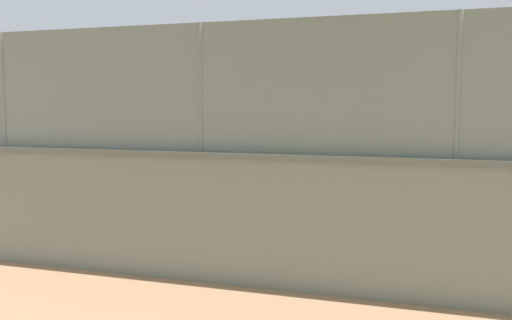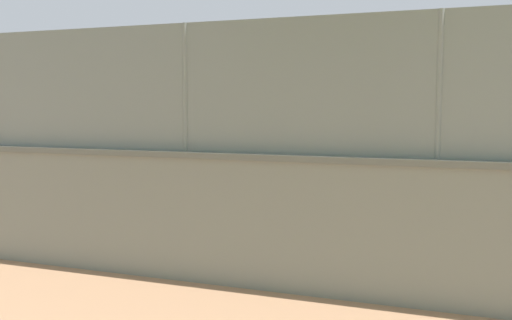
# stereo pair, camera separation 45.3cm
# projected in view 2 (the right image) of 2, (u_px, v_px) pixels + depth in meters

# --- Properties ---
(ground_plane) EXTENTS (260.00, 260.00, 0.00)m
(ground_plane) POSITION_uv_depth(u_px,v_px,m) (337.00, 174.00, 19.18)
(ground_plane) COLOR tan
(perimeter_wall) EXTENTS (32.05, 0.63, 1.70)m
(perimeter_wall) POSITION_uv_depth(u_px,v_px,m) (1.00, 201.00, 8.71)
(perimeter_wall) COLOR gray
(perimeter_wall) RESTS_ON ground_plane
(player_at_service_line) EXTENTS (1.25, 0.76, 1.61)m
(player_at_service_line) POSITION_uv_depth(u_px,v_px,m) (244.00, 155.00, 15.43)
(player_at_service_line) COLOR #B2B2B2
(player_at_service_line) RESTS_ON ground_plane
(player_near_wall_returning) EXTENTS (0.73, 1.08, 1.69)m
(player_near_wall_returning) POSITION_uv_depth(u_px,v_px,m) (407.00, 145.00, 18.79)
(player_near_wall_returning) COLOR black
(player_near_wall_returning) RESTS_ON ground_plane
(sports_ball) EXTENTS (0.16, 0.16, 0.16)m
(sports_ball) POSITION_uv_depth(u_px,v_px,m) (168.00, 139.00, 14.44)
(sports_ball) COLOR white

